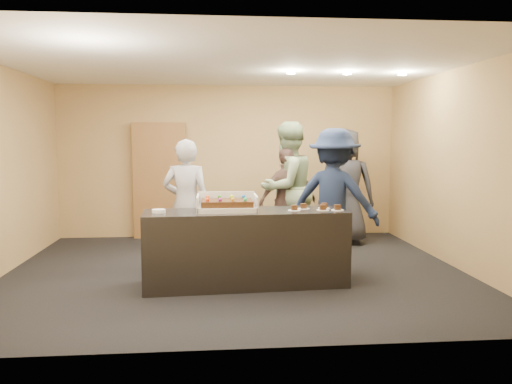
{
  "coord_description": "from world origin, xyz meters",
  "views": [
    {
      "loc": [
        -0.31,
        -6.5,
        1.74
      ],
      "look_at": [
        0.27,
        0.0,
        1.06
      ],
      "focal_mm": 35.0,
      "sensor_mm": 36.0,
      "label": 1
    }
  ],
  "objects_px": {
    "serving_counter": "(246,248)",
    "plate_stack": "(159,211)",
    "cake_box": "(227,207)",
    "sheet_cake": "(227,203)",
    "person_navy_man": "(334,198)",
    "person_dark_suit": "(346,187)",
    "storage_cabinet": "(160,181)",
    "person_brown_extra": "(288,202)",
    "person_sage_man": "(287,189)",
    "person_server_grey": "(186,204)"
  },
  "relations": [
    {
      "from": "person_server_grey",
      "to": "person_sage_man",
      "type": "height_order",
      "value": "person_sage_man"
    },
    {
      "from": "person_dark_suit",
      "to": "person_brown_extra",
      "type": "bearing_deg",
      "value": 53.92
    },
    {
      "from": "serving_counter",
      "to": "person_navy_man",
      "type": "bearing_deg",
      "value": 27.33
    },
    {
      "from": "cake_box",
      "to": "person_sage_man",
      "type": "xyz_separation_m",
      "value": [
        0.96,
        1.53,
        0.06
      ]
    },
    {
      "from": "cake_box",
      "to": "person_dark_suit",
      "type": "xyz_separation_m",
      "value": [
        2.05,
        2.25,
        0.01
      ]
    },
    {
      "from": "person_sage_man",
      "to": "person_dark_suit",
      "type": "xyz_separation_m",
      "value": [
        1.1,
        0.71,
        -0.04
      ]
    },
    {
      "from": "plate_stack",
      "to": "person_navy_man",
      "type": "relative_size",
      "value": 0.08
    },
    {
      "from": "plate_stack",
      "to": "person_sage_man",
      "type": "xyz_separation_m",
      "value": [
        1.75,
        1.63,
        0.09
      ]
    },
    {
      "from": "cake_box",
      "to": "person_brown_extra",
      "type": "bearing_deg",
      "value": 56.82
    },
    {
      "from": "storage_cabinet",
      "to": "cake_box",
      "type": "distance_m",
      "value": 3.21
    },
    {
      "from": "cake_box",
      "to": "person_dark_suit",
      "type": "distance_m",
      "value": 3.05
    },
    {
      "from": "serving_counter",
      "to": "plate_stack",
      "type": "relative_size",
      "value": 15.29
    },
    {
      "from": "person_sage_man",
      "to": "person_navy_man",
      "type": "relative_size",
      "value": 1.06
    },
    {
      "from": "plate_stack",
      "to": "person_brown_extra",
      "type": "height_order",
      "value": "person_brown_extra"
    },
    {
      "from": "serving_counter",
      "to": "sheet_cake",
      "type": "distance_m",
      "value": 0.59
    },
    {
      "from": "person_server_grey",
      "to": "serving_counter",
      "type": "bearing_deg",
      "value": 136.69
    },
    {
      "from": "person_sage_man",
      "to": "person_brown_extra",
      "type": "relative_size",
      "value": 1.24
    },
    {
      "from": "serving_counter",
      "to": "person_brown_extra",
      "type": "distance_m",
      "value": 1.7
    },
    {
      "from": "person_server_grey",
      "to": "cake_box",
      "type": "bearing_deg",
      "value": 127.88
    },
    {
      "from": "sheet_cake",
      "to": "person_dark_suit",
      "type": "bearing_deg",
      "value": 47.91
    },
    {
      "from": "sheet_cake",
      "to": "person_dark_suit",
      "type": "xyz_separation_m",
      "value": [
        2.05,
        2.27,
        -0.04
      ]
    },
    {
      "from": "serving_counter",
      "to": "person_navy_man",
      "type": "relative_size",
      "value": 1.27
    },
    {
      "from": "person_navy_man",
      "to": "person_brown_extra",
      "type": "relative_size",
      "value": 1.17
    },
    {
      "from": "serving_counter",
      "to": "sheet_cake",
      "type": "bearing_deg",
      "value": 176.56
    },
    {
      "from": "sheet_cake",
      "to": "person_brown_extra",
      "type": "xyz_separation_m",
      "value": [
        0.96,
        1.49,
        -0.19
      ]
    },
    {
      "from": "person_server_grey",
      "to": "person_brown_extra",
      "type": "xyz_separation_m",
      "value": [
        1.48,
        0.63,
        -0.06
      ]
    },
    {
      "from": "plate_stack",
      "to": "person_dark_suit",
      "type": "xyz_separation_m",
      "value": [
        2.85,
        2.35,
        0.04
      ]
    },
    {
      "from": "storage_cabinet",
      "to": "person_server_grey",
      "type": "xyz_separation_m",
      "value": [
        0.57,
        -2.18,
        -0.15
      ]
    },
    {
      "from": "sheet_cake",
      "to": "plate_stack",
      "type": "bearing_deg",
      "value": -174.7
    },
    {
      "from": "sheet_cake",
      "to": "person_navy_man",
      "type": "height_order",
      "value": "person_navy_man"
    },
    {
      "from": "serving_counter",
      "to": "person_sage_man",
      "type": "distance_m",
      "value": 1.81
    },
    {
      "from": "person_server_grey",
      "to": "person_sage_man",
      "type": "xyz_separation_m",
      "value": [
        1.48,
        0.7,
        0.13
      ]
    },
    {
      "from": "cake_box",
      "to": "person_brown_extra",
      "type": "relative_size",
      "value": 0.43
    },
    {
      "from": "serving_counter",
      "to": "plate_stack",
      "type": "distance_m",
      "value": 1.12
    },
    {
      "from": "person_sage_man",
      "to": "person_navy_man",
      "type": "bearing_deg",
      "value": 85.89
    },
    {
      "from": "sheet_cake",
      "to": "person_navy_man",
      "type": "distance_m",
      "value": 1.65
    },
    {
      "from": "storage_cabinet",
      "to": "person_sage_man",
      "type": "relative_size",
      "value": 1.01
    },
    {
      "from": "sheet_cake",
      "to": "person_sage_man",
      "type": "bearing_deg",
      "value": 58.47
    },
    {
      "from": "serving_counter",
      "to": "sheet_cake",
      "type": "xyz_separation_m",
      "value": [
        -0.22,
        -0.0,
        0.55
      ]
    },
    {
      "from": "cake_box",
      "to": "plate_stack",
      "type": "height_order",
      "value": "cake_box"
    },
    {
      "from": "person_server_grey",
      "to": "person_navy_man",
      "type": "height_order",
      "value": "person_navy_man"
    },
    {
      "from": "sheet_cake",
      "to": "person_navy_man",
      "type": "bearing_deg",
      "value": 26.82
    },
    {
      "from": "serving_counter",
      "to": "storage_cabinet",
      "type": "xyz_separation_m",
      "value": [
        -1.31,
        3.05,
        0.57
      ]
    },
    {
      "from": "cake_box",
      "to": "sheet_cake",
      "type": "xyz_separation_m",
      "value": [
        -0.0,
        -0.03,
        0.05
      ]
    },
    {
      "from": "person_sage_man",
      "to": "person_brown_extra",
      "type": "xyz_separation_m",
      "value": [
        0.0,
        -0.07,
        -0.19
      ]
    },
    {
      "from": "serving_counter",
      "to": "cake_box",
      "type": "xyz_separation_m",
      "value": [
        -0.22,
        0.03,
        0.5
      ]
    },
    {
      "from": "sheet_cake",
      "to": "person_sage_man",
      "type": "distance_m",
      "value": 1.83
    },
    {
      "from": "person_brown_extra",
      "to": "plate_stack",
      "type": "bearing_deg",
      "value": 21.1
    },
    {
      "from": "person_navy_man",
      "to": "person_sage_man",
      "type": "bearing_deg",
      "value": -30.39
    },
    {
      "from": "person_navy_man",
      "to": "person_dark_suit",
      "type": "relative_size",
      "value": 0.99
    }
  ]
}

